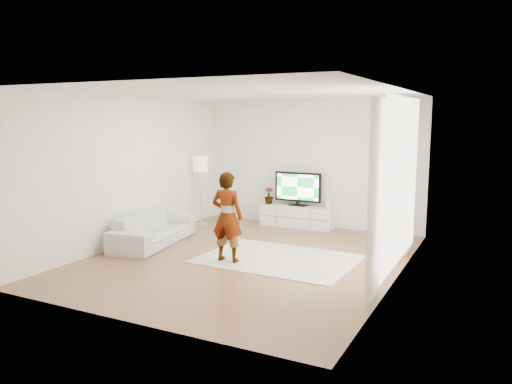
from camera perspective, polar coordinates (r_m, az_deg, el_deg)
The scene contains 17 objects.
floor at distance 8.63m, azimuth -1.03°, elevation -7.62°, with size 6.00×6.00×0.00m, color #946443.
ceiling at distance 8.30m, azimuth -1.09°, elevation 11.30°, with size 6.00×6.00×0.00m, color white.
wall_left at distance 9.76m, azimuth -14.16°, elevation 2.40°, with size 0.02×6.00×2.80m, color white.
wall_right at distance 7.52m, azimuth 16.04°, elevation 0.56°, with size 0.02×6.00×2.80m, color white.
wall_back at distance 11.07m, azimuth 6.22°, elevation 3.31°, with size 5.00×0.02×2.80m, color white.
wall_front at distance 5.89m, azimuth -14.82°, elevation -1.52°, with size 5.00×0.02×2.80m, color white.
window at distance 7.81m, azimuth 16.33°, elevation 1.21°, with size 0.01×2.60×2.50m, color white.
curtain_near at distance 6.58m, azimuth 13.52°, elevation -0.88°, with size 0.04×0.70×2.60m, color white.
curtain_far at distance 9.11m, azimuth 17.31°, elevation 1.53°, with size 0.04×0.70×2.60m, color white.
media_console at distance 11.10m, azimuth 4.72°, elevation -2.77°, with size 1.64×0.47×0.46m.
television at distance 11.01m, azimuth 4.82°, elevation 0.50°, with size 1.07×0.21×0.75m.
game_console at distance 10.79m, azimuth 8.27°, elevation -1.33°, with size 0.08×0.16×0.22m.
potted_plant at distance 11.30m, azimuth 1.48°, elevation -0.40°, with size 0.21×0.21×0.37m, color #3F7238.
rug at distance 8.60m, azimuth 2.52°, elevation -7.63°, with size 2.56×1.85×0.01m, color beige.
player at distance 8.28m, azimuth -3.31°, elevation -2.85°, with size 0.55×0.36×1.51m, color #334772.
sofa at distance 9.70m, azimuth -11.67°, elevation -4.13°, with size 2.07×0.81×0.60m, color beige.
floor_lamp at distance 11.15m, azimuth -6.35°, elevation 2.87°, with size 0.34×0.34×1.54m.
Camera 1 is at (3.87, -7.33, 2.40)m, focal length 35.00 mm.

